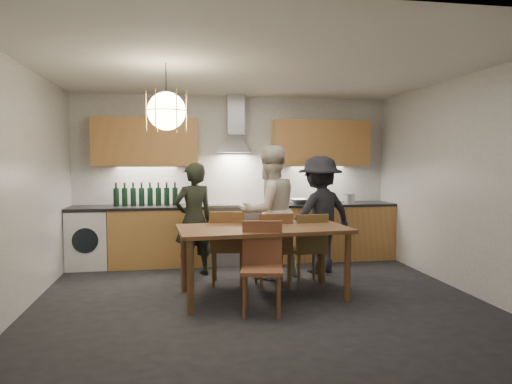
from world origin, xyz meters
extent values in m
plane|color=black|center=(0.00, 0.00, 0.00)|extent=(5.00, 5.00, 0.00)
cube|color=white|center=(0.00, 2.25, 1.30)|extent=(5.00, 0.02, 2.60)
cube|color=white|center=(0.00, -2.25, 1.30)|extent=(5.00, 0.02, 2.60)
cube|color=white|center=(-2.50, 0.00, 1.30)|extent=(0.02, 4.50, 2.60)
cube|color=white|center=(2.50, 0.00, 1.30)|extent=(0.02, 4.50, 2.60)
cube|color=silver|center=(0.00, 0.00, 2.60)|extent=(5.00, 4.50, 0.02)
cube|color=tan|center=(-1.18, 1.95, 0.43)|extent=(1.45, 0.60, 0.86)
cube|color=tan|center=(1.48, 1.95, 0.43)|extent=(2.05, 0.60, 0.86)
cube|color=white|center=(-2.20, 1.95, 0.42)|extent=(0.58, 0.58, 0.85)
cube|color=black|center=(-1.48, 1.95, 0.88)|extent=(2.05, 0.62, 0.04)
cube|color=black|center=(1.48, 1.95, 0.88)|extent=(2.05, 0.62, 0.04)
cube|color=silver|center=(0.00, 1.95, 0.40)|extent=(0.90, 0.60, 0.80)
cube|color=black|center=(0.00, 1.66, 0.38)|extent=(0.78, 0.02, 0.42)
cube|color=slate|center=(0.00, 1.95, 0.84)|extent=(0.90, 0.60, 0.08)
cube|color=silver|center=(0.00, 1.69, 0.90)|extent=(0.90, 0.08, 0.04)
cube|color=tan|center=(-1.38, 2.08, 1.86)|extent=(1.55, 0.35, 0.72)
cube|color=tan|center=(1.38, 2.08, 1.86)|extent=(1.55, 0.35, 0.72)
cube|color=silver|center=(0.00, 2.12, 2.29)|extent=(0.26, 0.22, 0.62)
cylinder|color=black|center=(-1.00, -0.10, 2.35)|extent=(0.01, 0.01, 0.50)
sphere|color=#FFE0A5|center=(-1.00, -0.10, 2.10)|extent=(0.40, 0.40, 0.40)
torus|color=gold|center=(-1.00, -0.10, 2.10)|extent=(0.43, 0.43, 0.01)
cube|color=brown|center=(0.07, 0.11, 0.79)|extent=(2.00, 1.11, 0.04)
cylinder|color=brown|center=(-0.77, -0.36, 0.39)|extent=(0.08, 0.08, 0.77)
cylinder|color=brown|center=(-0.83, 0.44, 0.39)|extent=(0.08, 0.08, 0.77)
cylinder|color=brown|center=(0.98, -0.22, 0.39)|extent=(0.08, 0.08, 0.77)
cylinder|color=brown|center=(0.92, 0.57, 0.39)|extent=(0.08, 0.08, 0.77)
cube|color=brown|center=(-0.28, 0.71, 0.46)|extent=(0.49, 0.49, 0.04)
cube|color=brown|center=(-0.30, 0.51, 0.72)|extent=(0.43, 0.10, 0.47)
cylinder|color=brown|center=(-0.08, 0.85, 0.22)|extent=(0.04, 0.04, 0.44)
cylinder|color=brown|center=(-0.13, 0.51, 0.22)|extent=(0.04, 0.04, 0.44)
cylinder|color=brown|center=(-0.42, 0.91, 0.22)|extent=(0.04, 0.04, 0.44)
cylinder|color=brown|center=(-0.47, 0.56, 0.22)|extent=(0.04, 0.04, 0.44)
cube|color=brown|center=(0.26, 0.52, 0.45)|extent=(0.44, 0.44, 0.04)
cube|color=brown|center=(0.27, 0.33, 0.71)|extent=(0.42, 0.06, 0.46)
cylinder|color=brown|center=(0.43, 0.70, 0.22)|extent=(0.04, 0.04, 0.43)
cylinder|color=brown|center=(0.44, 0.36, 0.22)|extent=(0.04, 0.04, 0.43)
cylinder|color=brown|center=(0.08, 0.69, 0.22)|extent=(0.04, 0.04, 0.43)
cylinder|color=brown|center=(0.10, 0.35, 0.22)|extent=(0.04, 0.04, 0.43)
cube|color=brown|center=(0.72, 0.54, 0.44)|extent=(0.46, 0.46, 0.04)
cube|color=brown|center=(0.74, 0.36, 0.69)|extent=(0.42, 0.08, 0.45)
cylinder|color=brown|center=(0.87, 0.73, 0.21)|extent=(0.04, 0.04, 0.42)
cylinder|color=brown|center=(0.90, 0.39, 0.21)|extent=(0.04, 0.04, 0.42)
cylinder|color=brown|center=(0.54, 0.69, 0.21)|extent=(0.04, 0.04, 0.42)
cylinder|color=brown|center=(0.57, 0.36, 0.21)|extent=(0.04, 0.04, 0.42)
cube|color=brown|center=(-0.05, -0.48, 0.46)|extent=(0.50, 0.50, 0.04)
cube|color=brown|center=(-0.01, -0.29, 0.71)|extent=(0.42, 0.12, 0.47)
cylinder|color=brown|center=(-0.25, -0.61, 0.22)|extent=(0.04, 0.04, 0.43)
cylinder|color=brown|center=(-0.18, -0.28, 0.22)|extent=(0.04, 0.04, 0.43)
cylinder|color=brown|center=(0.09, -0.68, 0.22)|extent=(0.04, 0.04, 0.43)
cylinder|color=brown|center=(0.16, -0.34, 0.22)|extent=(0.04, 0.04, 0.43)
imported|color=black|center=(-0.69, 1.19, 0.78)|extent=(0.67, 0.56, 1.55)
imported|color=beige|center=(0.32, 0.99, 0.89)|extent=(1.06, 0.95, 1.78)
imported|color=black|center=(1.07, 1.12, 0.82)|extent=(1.20, 0.93, 1.64)
imported|color=#ADADB1|center=(1.00, 1.91, 0.94)|extent=(0.34, 0.34, 0.08)
cylinder|color=silver|center=(1.85, 2.00, 0.96)|extent=(0.22, 0.22, 0.13)
camera|label=1|loc=(-0.87, -5.03, 1.58)|focal=32.00mm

